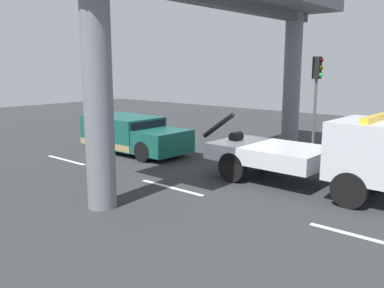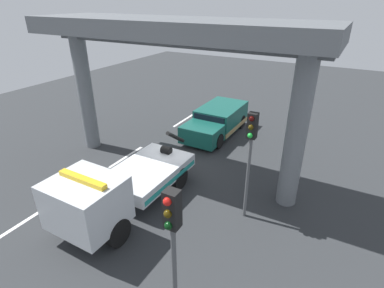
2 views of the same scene
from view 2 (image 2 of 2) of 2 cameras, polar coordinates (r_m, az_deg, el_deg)
The scene contains 9 objects.
ground_plane at distance 14.86m, azimuth -3.75°, elevation -5.15°, with size 60.00×40.00×0.10m, color #2D3033.
lane_stripe_west at distance 20.79m, azimuth -1.60°, elevation 4.47°, with size 2.60×0.16×0.01m, color silver.
lane_stripe_mid at distance 16.39m, azimuth -12.28°, elevation -2.37°, with size 2.60×0.16×0.01m, color silver.
lane_stripe_east at distance 13.30m, azimuth -29.52°, elevation -12.93°, with size 2.60×0.16×0.01m, color silver.
tow_truck_white at distance 11.71m, azimuth -14.01°, elevation -8.13°, with size 7.26×2.47×2.46m.
towed_van_green at distance 18.62m, azimuth 4.79°, elevation 4.33°, with size 5.22×2.26×1.58m.
overpass_structure at distance 13.01m, azimuth -4.06°, elevation 18.20°, with size 3.60×12.84×6.86m.
traffic_light_near at distance 10.56m, azimuth 10.95°, elevation -0.07°, with size 0.39×0.32×4.20m.
traffic_light_far at distance 6.74m, azimuth -3.68°, elevation -16.79°, with size 0.39×0.32×4.17m.
Camera 2 is at (10.64, 7.00, 7.62)m, focal length 28.33 mm.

